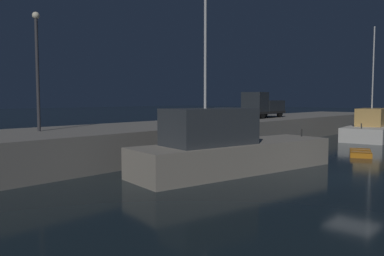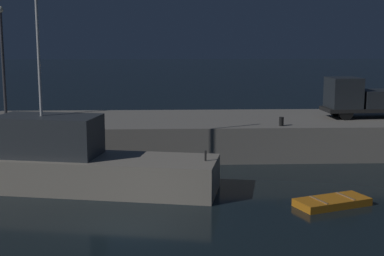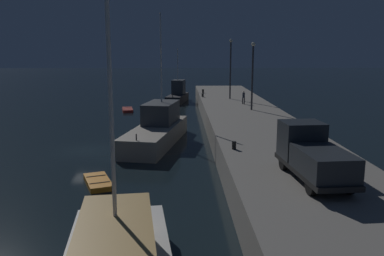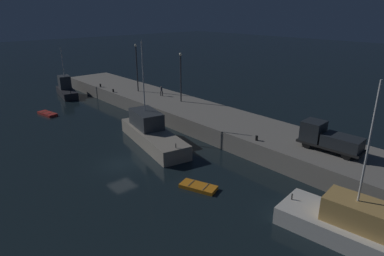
{
  "view_description": "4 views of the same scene",
  "coord_description": "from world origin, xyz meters",
  "px_view_note": "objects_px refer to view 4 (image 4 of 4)",
  "views": [
    {
      "loc": [
        -20.47,
        -7.25,
        4.17
      ],
      "look_at": [
        0.79,
        12.11,
        2.01
      ],
      "focal_mm": 36.48,
      "sensor_mm": 36.0,
      "label": 1
    },
    {
      "loc": [
        1.77,
        -20.6,
        7.53
      ],
      "look_at": [
        3.03,
        9.65,
        2.42
      ],
      "focal_mm": 51.29,
      "sensor_mm": 36.0,
      "label": 2
    },
    {
      "loc": [
        34.13,
        8.23,
        8.64
      ],
      "look_at": [
        2.77,
        9.07,
        2.49
      ],
      "focal_mm": 37.5,
      "sensor_mm": 36.0,
      "label": 3
    },
    {
      "loc": [
        28.52,
        -15.35,
        15.39
      ],
      "look_at": [
        1.12,
        9.05,
        2.23
      ],
      "focal_mm": 31.09,
      "sensor_mm": 36.0,
      "label": 4
    }
  ],
  "objects_px": {
    "dinghy_orange_near": "(47,114)",
    "fishing_boat_blue": "(366,232)",
    "bollard_east": "(257,138)",
    "rowboat_white_mid": "(198,187)",
    "utility_truck": "(328,138)",
    "lamp_post_east": "(181,73)",
    "dockworker": "(161,90)",
    "lamp_post_west": "(137,64)",
    "fishing_boat_white": "(66,89)",
    "bollard_central": "(100,85)",
    "bollard_west": "(113,91)",
    "fishing_trawler_red": "(151,133)"
  },
  "relations": [
    {
      "from": "dinghy_orange_near",
      "to": "fishing_boat_blue",
      "type": "bearing_deg",
      "value": 7.04
    },
    {
      "from": "dinghy_orange_near",
      "to": "bollard_east",
      "type": "xyz_separation_m",
      "value": [
        31.36,
        11.18,
        2.25
      ]
    },
    {
      "from": "rowboat_white_mid",
      "to": "utility_truck",
      "type": "bearing_deg",
      "value": 64.65
    },
    {
      "from": "utility_truck",
      "to": "dinghy_orange_near",
      "type": "bearing_deg",
      "value": -159.18
    },
    {
      "from": "utility_truck",
      "to": "bollard_east",
      "type": "bearing_deg",
      "value": -153.45
    },
    {
      "from": "lamp_post_east",
      "to": "dockworker",
      "type": "relative_size",
      "value": 4.55
    },
    {
      "from": "utility_truck",
      "to": "lamp_post_west",
      "type": "bearing_deg",
      "value": -179.87
    },
    {
      "from": "fishing_boat_white",
      "to": "rowboat_white_mid",
      "type": "relative_size",
      "value": 2.46
    },
    {
      "from": "fishing_boat_blue",
      "to": "bollard_central",
      "type": "distance_m",
      "value": 49.17
    },
    {
      "from": "fishing_boat_blue",
      "to": "lamp_post_east",
      "type": "bearing_deg",
      "value": 162.65
    },
    {
      "from": "lamp_post_east",
      "to": "rowboat_white_mid",
      "type": "bearing_deg",
      "value": -35.93
    },
    {
      "from": "lamp_post_west",
      "to": "utility_truck",
      "type": "bearing_deg",
      "value": 0.13
    },
    {
      "from": "lamp_post_west",
      "to": "bollard_central",
      "type": "distance_m",
      "value": 9.16
    },
    {
      "from": "bollard_west",
      "to": "rowboat_white_mid",
      "type": "bearing_deg",
      "value": -15.53
    },
    {
      "from": "fishing_trawler_red",
      "to": "dockworker",
      "type": "height_order",
      "value": "fishing_trawler_red"
    },
    {
      "from": "bollard_west",
      "to": "lamp_post_west",
      "type": "bearing_deg",
      "value": 58.22
    },
    {
      "from": "lamp_post_east",
      "to": "fishing_boat_blue",
      "type": "bearing_deg",
      "value": -17.35
    },
    {
      "from": "fishing_boat_blue",
      "to": "dockworker",
      "type": "distance_m",
      "value": 37.41
    },
    {
      "from": "dinghy_orange_near",
      "to": "dockworker",
      "type": "bearing_deg",
      "value": 59.24
    },
    {
      "from": "fishing_trawler_red",
      "to": "dinghy_orange_near",
      "type": "xyz_separation_m",
      "value": [
        -20.04,
        -5.45,
        -1.14
      ]
    },
    {
      "from": "fishing_boat_blue",
      "to": "dinghy_orange_near",
      "type": "xyz_separation_m",
      "value": [
        -45.16,
        -5.58,
        -0.91
      ]
    },
    {
      "from": "rowboat_white_mid",
      "to": "bollard_west",
      "type": "bearing_deg",
      "value": 164.47
    },
    {
      "from": "bollard_east",
      "to": "lamp_post_east",
      "type": "bearing_deg",
      "value": 166.55
    },
    {
      "from": "dinghy_orange_near",
      "to": "lamp_post_east",
      "type": "bearing_deg",
      "value": 48.19
    },
    {
      "from": "bollard_west",
      "to": "bollard_east",
      "type": "xyz_separation_m",
      "value": [
        29.82,
        0.5,
        0.01
      ]
    },
    {
      "from": "bollard_west",
      "to": "utility_truck",
      "type": "bearing_deg",
      "value": 5.72
    },
    {
      "from": "utility_truck",
      "to": "bollard_central",
      "type": "distance_m",
      "value": 41.44
    },
    {
      "from": "lamp_post_east",
      "to": "utility_truck",
      "type": "xyz_separation_m",
      "value": [
        23.84,
        -1.09,
        -2.99
      ]
    },
    {
      "from": "fishing_boat_blue",
      "to": "fishing_boat_white",
      "type": "distance_m",
      "value": 55.18
    },
    {
      "from": "fishing_boat_white",
      "to": "rowboat_white_mid",
      "type": "xyz_separation_m",
      "value": [
        41.89,
        -4.86,
        -1.07
      ]
    },
    {
      "from": "fishing_boat_white",
      "to": "lamp_post_east",
      "type": "height_order",
      "value": "lamp_post_east"
    },
    {
      "from": "dockworker",
      "to": "bollard_west",
      "type": "xyz_separation_m",
      "value": [
        -7.53,
        -4.54,
        -0.65
      ]
    },
    {
      "from": "lamp_post_east",
      "to": "bollard_central",
      "type": "distance_m",
      "value": 18.44
    },
    {
      "from": "bollard_central",
      "to": "lamp_post_east",
      "type": "bearing_deg",
      "value": 14.08
    },
    {
      "from": "dockworker",
      "to": "bollard_central",
      "type": "height_order",
      "value": "dockworker"
    },
    {
      "from": "lamp_post_west",
      "to": "utility_truck",
      "type": "height_order",
      "value": "lamp_post_west"
    },
    {
      "from": "bollard_west",
      "to": "bollard_central",
      "type": "xyz_separation_m",
      "value": [
        -5.23,
        0.33,
        0.02
      ]
    },
    {
      "from": "utility_truck",
      "to": "lamp_post_east",
      "type": "bearing_deg",
      "value": 177.38
    },
    {
      "from": "utility_truck",
      "to": "bollard_central",
      "type": "bearing_deg",
      "value": -175.45
    },
    {
      "from": "lamp_post_east",
      "to": "bollard_east",
      "type": "relative_size",
      "value": 13.61
    },
    {
      "from": "fishing_boat_blue",
      "to": "rowboat_white_mid",
      "type": "xyz_separation_m",
      "value": [
        -13.27,
        -3.33,
        -0.93
      ]
    },
    {
      "from": "lamp_post_west",
      "to": "dockworker",
      "type": "relative_size",
      "value": 4.92
    },
    {
      "from": "rowboat_white_mid",
      "to": "lamp_post_east",
      "type": "distance_m",
      "value": 23.25
    },
    {
      "from": "fishing_boat_blue",
      "to": "lamp_post_west",
      "type": "relative_size",
      "value": 1.6
    },
    {
      "from": "utility_truck",
      "to": "bollard_east",
      "type": "relative_size",
      "value": 11.8
    },
    {
      "from": "fishing_boat_white",
      "to": "bollard_east",
      "type": "bearing_deg",
      "value": 5.62
    },
    {
      "from": "lamp_post_west",
      "to": "utility_truck",
      "type": "distance_m",
      "value": 34.04
    },
    {
      "from": "lamp_post_east",
      "to": "dockworker",
      "type": "xyz_separation_m",
      "value": [
        -4.7,
        -0.16,
        -3.37
      ]
    },
    {
      "from": "fishing_boat_blue",
      "to": "dinghy_orange_near",
      "type": "height_order",
      "value": "fishing_boat_blue"
    },
    {
      "from": "fishing_trawler_red",
      "to": "dinghy_orange_near",
      "type": "height_order",
      "value": "fishing_trawler_red"
    }
  ]
}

